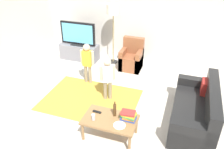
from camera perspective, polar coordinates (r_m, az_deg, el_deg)
name	(u,v)px	position (r m, az deg, el deg)	size (l,w,h in m)	color
ground	(103,113)	(5.14, -2.22, -9.46)	(7.80, 7.80, 0.00)	beige
wall_back	(139,16)	(7.12, 6.55, 14.05)	(6.00, 0.12, 2.70)	silver
area_rug	(90,99)	(5.56, -5.32, -6.13)	(2.20, 1.60, 0.01)	#B28C33
tv_stand	(80,52)	(7.42, -7.99, 5.51)	(1.20, 0.44, 0.50)	slate
tv	(78,34)	(7.18, -8.40, 9.85)	(1.10, 0.28, 0.71)	black
couch	(197,112)	(5.02, 20.27, -8.55)	(0.80, 1.80, 0.86)	black
armchair	(132,59)	(6.81, 4.87, 3.90)	(0.60, 0.60, 0.90)	brown
floor_lamp	(113,12)	(6.72, 0.31, 15.01)	(0.36, 0.36, 1.78)	#262626
child_near_tv	(87,60)	(5.93, -6.12, 3.58)	(0.36, 0.17, 1.08)	gray
child_center	(107,75)	(5.24, -1.13, -0.21)	(0.33, 0.21, 1.05)	gray
coffee_table	(110,121)	(4.38, -0.49, -11.33)	(1.00, 0.60, 0.42)	olive
book_stack	(129,116)	(4.30, 4.10, -10.07)	(0.29, 0.21, 0.16)	#334CA5
bottle	(115,110)	(4.34, 0.67, -8.67)	(0.06, 0.06, 0.31)	#4C3319
tv_remote	(97,112)	(4.50, -3.71, -9.13)	(0.17, 0.05, 0.02)	black
soda_can	(93,117)	(4.30, -4.61, -10.39)	(0.07, 0.07, 0.12)	silver
plate	(119,125)	(4.20, 1.85, -12.40)	(0.22, 0.22, 0.02)	white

